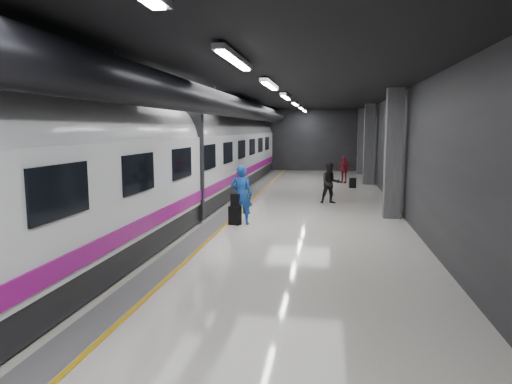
{
  "coord_description": "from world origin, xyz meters",
  "views": [
    {
      "loc": [
        2.35,
        -14.46,
        3.12
      ],
      "look_at": [
        0.32,
        -1.83,
        1.34
      ],
      "focal_mm": 32.0,
      "sensor_mm": 36.0,
      "label": 1
    }
  ],
  "objects": [
    {
      "name": "traveler_main",
      "position": [
        -0.46,
        0.04,
        0.97
      ],
      "size": [
        0.73,
        0.49,
        1.95
      ],
      "primitive_type": "imported",
      "rotation": [
        0.0,
        0.0,
        3.18
      ],
      "color": "blue",
      "rests_on": "ground"
    },
    {
      "name": "suitcase_far",
      "position": [
        3.62,
        10.15,
        0.26
      ],
      "size": [
        0.38,
        0.26,
        0.53
      ],
      "primitive_type": "cube",
      "rotation": [
        0.0,
        0.0,
        0.08
      ],
      "color": "black",
      "rests_on": "ground"
    },
    {
      "name": "traveler_far_a",
      "position": [
        2.43,
        4.74,
        0.86
      ],
      "size": [
        0.97,
        0.84,
        1.72
      ],
      "primitive_type": "imported",
      "rotation": [
        0.0,
        0.0,
        0.24
      ],
      "color": "black",
      "rests_on": "ground"
    },
    {
      "name": "ground",
      "position": [
        0.0,
        0.0,
        0.0
      ],
      "size": [
        40.0,
        40.0,
        0.0
      ],
      "primitive_type": "plane",
      "color": "silver",
      "rests_on": "ground"
    },
    {
      "name": "shoulder_bag",
      "position": [
        -0.64,
        -0.09,
        0.82
      ],
      "size": [
        0.32,
        0.2,
        0.4
      ],
      "primitive_type": "cube",
      "rotation": [
        0.0,
        0.0,
        -0.13
      ],
      "color": "black",
      "rests_on": "suitcase_main"
    },
    {
      "name": "train",
      "position": [
        -3.25,
        -0.0,
        2.07
      ],
      "size": [
        3.05,
        38.0,
        4.05
      ],
      "color": "black",
      "rests_on": "ground"
    },
    {
      "name": "suitcase_main",
      "position": [
        -0.65,
        -0.11,
        0.31
      ],
      "size": [
        0.43,
        0.33,
        0.62
      ],
      "primitive_type": "cube",
      "rotation": [
        0.0,
        0.0,
        -0.28
      ],
      "color": "black",
      "rests_on": "ground"
    },
    {
      "name": "traveler_far_b",
      "position": [
        3.2,
        12.34,
        0.78
      ],
      "size": [
        0.98,
        0.76,
        1.55
      ],
      "primitive_type": "imported",
      "rotation": [
        0.0,
        0.0,
        -0.49
      ],
      "color": "maroon",
      "rests_on": "ground"
    },
    {
      "name": "platform_hall",
      "position": [
        -0.29,
        0.96,
        3.54
      ],
      "size": [
        10.02,
        40.02,
        4.51
      ],
      "color": "black",
      "rests_on": "ground"
    }
  ]
}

